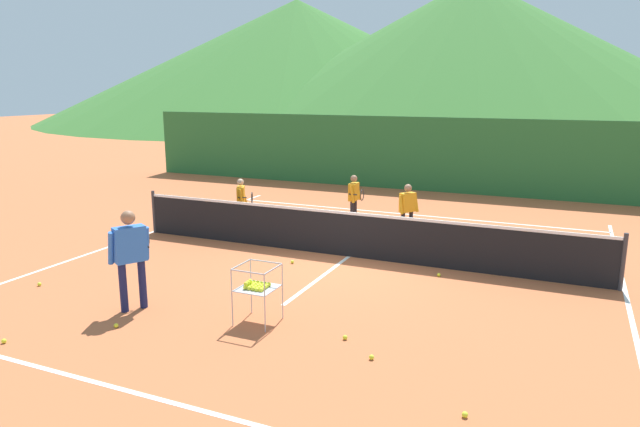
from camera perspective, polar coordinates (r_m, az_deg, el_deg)
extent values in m
plane|color=#BC6038|center=(12.23, 2.90, -4.31)|extent=(120.00, 120.00, 0.00)
cube|color=white|center=(7.21, -15.95, -17.32)|extent=(10.47, 0.08, 0.01)
cube|color=white|center=(16.42, 8.57, -0.06)|extent=(10.47, 0.08, 0.01)
cube|color=white|center=(14.84, -16.34, -1.77)|extent=(0.08, 10.76, 0.01)
cube|color=white|center=(11.55, 28.12, -6.82)|extent=(0.08, 10.76, 0.01)
cube|color=white|center=(12.22, 2.90, -4.30)|extent=(0.08, 6.10, 0.01)
cylinder|color=#333338|center=(14.67, -16.22, 0.17)|extent=(0.08, 0.08, 1.05)
cylinder|color=#333338|center=(11.39, 27.98, -4.30)|extent=(0.08, 0.08, 1.05)
cube|color=black|center=(12.10, 2.92, -2.22)|extent=(10.22, 0.02, 0.92)
cube|color=white|center=(11.99, 2.94, 0.02)|extent=(10.22, 0.03, 0.06)
cylinder|color=#191E4C|center=(9.71, -19.02, -6.99)|extent=(0.12, 0.12, 0.81)
cylinder|color=#191E4C|center=(9.79, -17.28, -6.69)|extent=(0.12, 0.12, 0.81)
cube|color=blue|center=(9.55, -18.42, -2.92)|extent=(0.44, 0.53, 0.57)
sphere|color=#996B4C|center=(9.45, -18.60, -0.38)|extent=(0.22, 0.22, 0.22)
cylinder|color=blue|center=(9.55, -20.12, -3.26)|extent=(0.23, 0.18, 0.56)
cylinder|color=blue|center=(9.68, -16.92, -2.85)|extent=(0.19, 0.16, 0.56)
torus|color=#262628|center=(9.93, -17.41, -2.77)|extent=(0.16, 0.26, 0.29)
cylinder|color=black|center=(9.71, -16.93, -3.09)|extent=(0.20, 0.13, 0.03)
cylinder|color=navy|center=(14.88, -7.79, -0.11)|extent=(0.09, 0.09, 0.63)
cylinder|color=navy|center=(14.64, -7.89, -0.32)|extent=(0.09, 0.09, 0.63)
cube|color=orange|center=(14.65, -7.90, 1.83)|extent=(0.32, 0.41, 0.44)
sphere|color=#DBAD84|center=(14.59, -7.94, 3.11)|extent=(0.17, 0.17, 0.17)
cylinder|color=orange|center=(14.86, -7.61, 1.88)|extent=(0.18, 0.13, 0.43)
cylinder|color=orange|center=(14.44, -7.86, 1.55)|extent=(0.15, 0.12, 0.43)
torus|color=#262628|center=(14.42, -6.80, 1.58)|extent=(0.15, 0.27, 0.29)
cylinder|color=black|center=(14.44, -7.77, 1.57)|extent=(0.21, 0.12, 0.03)
cylinder|color=black|center=(15.10, 3.51, 0.21)|extent=(0.10, 0.10, 0.65)
cylinder|color=black|center=(14.87, 3.20, 0.02)|extent=(0.10, 0.10, 0.65)
cube|color=orange|center=(14.88, 3.38, 2.19)|extent=(0.19, 0.39, 0.45)
sphere|color=#996B4C|center=(14.82, 3.40, 3.50)|extent=(0.18, 0.18, 0.18)
cylinder|color=orange|center=(15.07, 3.85, 2.21)|extent=(0.18, 0.07, 0.44)
cylinder|color=orange|center=(14.67, 3.22, 1.91)|extent=(0.14, 0.07, 0.45)
torus|color=#262628|center=(14.58, 4.22, 1.84)|extent=(0.03, 0.29, 0.29)
cylinder|color=black|center=(14.66, 3.31, 1.91)|extent=(0.22, 0.03, 0.03)
cylinder|color=black|center=(13.84, 9.04, -1.06)|extent=(0.10, 0.10, 0.65)
cylinder|color=black|center=(13.68, 8.25, -1.20)|extent=(0.10, 0.10, 0.65)
cube|color=orange|center=(13.64, 8.72, 1.11)|extent=(0.36, 0.42, 0.45)
sphere|color=#996B4C|center=(13.58, 8.77, 2.54)|extent=(0.18, 0.18, 0.18)
cylinder|color=orange|center=(13.75, 9.56, 1.06)|extent=(0.18, 0.16, 0.44)
cylinder|color=orange|center=(13.48, 8.10, 0.86)|extent=(0.15, 0.13, 0.45)
cylinder|color=#B7B7BC|center=(9.19, -6.89, -7.23)|extent=(0.02, 0.02, 0.89)
cylinder|color=#B7B7BC|center=(8.93, -3.76, -7.75)|extent=(0.02, 0.02, 0.89)
cylinder|color=#B7B7BC|center=(8.74, -8.77, -8.33)|extent=(0.02, 0.02, 0.89)
cylinder|color=#B7B7BC|center=(8.47, -5.53, -8.94)|extent=(0.02, 0.02, 0.89)
cube|color=#B7B7BC|center=(8.79, -6.25, -7.41)|extent=(0.56, 0.56, 0.01)
cube|color=#B7B7BC|center=(8.91, -5.41, -4.80)|extent=(0.56, 0.02, 0.02)
cube|color=#B7B7BC|center=(8.45, -7.26, -5.82)|extent=(0.56, 0.02, 0.02)
cube|color=#B7B7BC|center=(8.82, -7.89, -5.05)|extent=(0.02, 0.56, 0.02)
cube|color=#B7B7BC|center=(8.55, -4.67, -5.54)|extent=(0.02, 0.56, 0.02)
sphere|color=yellow|center=(8.74, -7.46, -7.32)|extent=(0.07, 0.07, 0.07)
sphere|color=yellow|center=(8.79, -7.20, -7.19)|extent=(0.07, 0.07, 0.07)
sphere|color=yellow|center=(8.84, -7.01, -7.08)|extent=(0.07, 0.07, 0.07)
sphere|color=yellow|center=(8.89, -6.78, -6.95)|extent=(0.07, 0.07, 0.07)
sphere|color=yellow|center=(8.95, -6.59, -6.81)|extent=(0.07, 0.07, 0.07)
sphere|color=yellow|center=(8.70, -7.08, -7.41)|extent=(0.07, 0.07, 0.07)
sphere|color=yellow|center=(8.75, -6.83, -7.26)|extent=(0.07, 0.07, 0.07)
sphere|color=yellow|center=(8.81, -6.66, -7.13)|extent=(0.07, 0.07, 0.07)
sphere|color=yellow|center=(8.86, -6.46, -7.00)|extent=(0.07, 0.07, 0.07)
sphere|color=yellow|center=(8.91, -6.22, -6.87)|extent=(0.07, 0.07, 0.07)
sphere|color=yellow|center=(8.67, -6.68, -7.46)|extent=(0.07, 0.07, 0.07)
sphere|color=yellow|center=(8.73, -6.45, -7.34)|extent=(0.07, 0.07, 0.07)
sphere|color=yellow|center=(8.78, -6.26, -7.19)|extent=(0.07, 0.07, 0.07)
sphere|color=yellow|center=(8.83, -6.05, -7.08)|extent=(0.07, 0.07, 0.07)
sphere|color=yellow|center=(8.89, -5.86, -6.95)|extent=(0.07, 0.07, 0.07)
sphere|color=yellow|center=(8.64, -6.32, -7.56)|extent=(0.07, 0.07, 0.07)
sphere|color=yellow|center=(8.69, -6.11, -7.41)|extent=(0.07, 0.07, 0.07)
sphere|color=yellow|center=(8.75, -5.92, -7.26)|extent=(0.07, 0.07, 0.07)
sphere|color=yellow|center=(8.80, -5.65, -7.15)|extent=(0.07, 0.07, 0.07)
sphere|color=yellow|center=(8.85, -5.48, -6.99)|extent=(0.07, 0.07, 0.07)
sphere|color=yellow|center=(8.61, -5.90, -7.60)|extent=(0.07, 0.07, 0.07)
sphere|color=yellow|center=(8.66, -5.70, -7.47)|extent=(0.07, 0.07, 0.07)
sphere|color=yellow|center=(8.72, -5.52, -7.30)|extent=(0.07, 0.07, 0.07)
sphere|color=yellow|center=(8.77, -5.35, -7.19)|extent=(0.07, 0.07, 0.07)
sphere|color=yellow|center=(8.82, -5.12, -7.05)|extent=(0.07, 0.07, 0.07)
sphere|color=yellow|center=(8.72, -7.40, -6.98)|extent=(0.07, 0.07, 0.07)
sphere|color=yellow|center=(8.78, -7.21, -6.87)|extent=(0.07, 0.07, 0.07)
sphere|color=yellow|center=(8.83, -6.99, -6.71)|extent=(0.07, 0.07, 0.07)
sphere|color=yellow|center=(11.75, -2.78, -4.84)|extent=(0.07, 0.07, 0.07)
sphere|color=yellow|center=(9.25, -19.66, -10.47)|extent=(0.07, 0.07, 0.07)
sphere|color=yellow|center=(11.62, -26.18, -6.34)|extent=(0.07, 0.07, 0.07)
sphere|color=yellow|center=(7.83, 5.16, -14.08)|extent=(0.07, 0.07, 0.07)
sphere|color=yellow|center=(9.37, -28.99, -11.06)|extent=(0.07, 0.07, 0.07)
sphere|color=yellow|center=(11.18, 11.77, -6.01)|extent=(0.07, 0.07, 0.07)
sphere|color=yellow|center=(6.80, 14.25, -18.86)|extent=(0.07, 0.07, 0.07)
sphere|color=yellow|center=(8.36, 2.52, -12.23)|extent=(0.07, 0.07, 0.07)
cube|color=#286B33|center=(19.98, 11.70, 5.74)|extent=(23.03, 0.08, 2.54)
cone|color=#38702D|center=(55.68, 14.79, 15.16)|extent=(48.97, 48.97, 13.03)
cone|color=#38702D|center=(63.07, -2.28, 14.95)|extent=(52.46, 52.46, 12.50)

